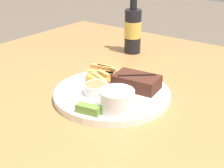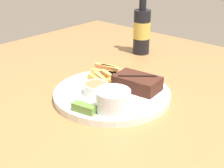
{
  "view_description": "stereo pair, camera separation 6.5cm",
  "coord_description": "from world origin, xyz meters",
  "px_view_note": "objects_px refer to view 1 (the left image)",
  "views": [
    {
      "loc": [
        0.44,
        -0.6,
        1.13
      ],
      "look_at": [
        0.0,
        0.0,
        0.79
      ],
      "focal_mm": 50.0,
      "sensor_mm": 36.0,
      "label": 1
    },
    {
      "loc": [
        0.49,
        -0.56,
        1.13
      ],
      "look_at": [
        0.0,
        0.0,
        0.79
      ],
      "focal_mm": 50.0,
      "sensor_mm": 36.0,
      "label": 2
    }
  ],
  "objects_px": {
    "steak_portion": "(137,82)",
    "fork_utensil": "(93,81)",
    "coleslaw_cup": "(117,99)",
    "dipping_sauce_cup": "(96,88)",
    "beer_bottle": "(133,28)",
    "dinner_plate": "(112,94)",
    "pickle_spear": "(88,109)"
  },
  "relations": [
    {
      "from": "dipping_sauce_cup",
      "to": "dinner_plate",
      "type": "bearing_deg",
      "value": 57.41
    },
    {
      "from": "dinner_plate",
      "to": "steak_portion",
      "type": "bearing_deg",
      "value": 52.01
    },
    {
      "from": "beer_bottle",
      "to": "coleslaw_cup",
      "type": "bearing_deg",
      "value": -61.18
    },
    {
      "from": "steak_portion",
      "to": "fork_utensil",
      "type": "height_order",
      "value": "steak_portion"
    },
    {
      "from": "dipping_sauce_cup",
      "to": "beer_bottle",
      "type": "height_order",
      "value": "beer_bottle"
    },
    {
      "from": "dinner_plate",
      "to": "beer_bottle",
      "type": "xyz_separation_m",
      "value": [
        -0.16,
        0.34,
        0.08
      ]
    },
    {
      "from": "coleslaw_cup",
      "to": "fork_utensil",
      "type": "relative_size",
      "value": 0.62
    },
    {
      "from": "fork_utensil",
      "to": "beer_bottle",
      "type": "relative_size",
      "value": 0.52
    },
    {
      "from": "coleslaw_cup",
      "to": "pickle_spear",
      "type": "height_order",
      "value": "coleslaw_cup"
    },
    {
      "from": "pickle_spear",
      "to": "beer_bottle",
      "type": "distance_m",
      "value": 0.51
    },
    {
      "from": "dipping_sauce_cup",
      "to": "fork_utensil",
      "type": "height_order",
      "value": "dipping_sauce_cup"
    },
    {
      "from": "beer_bottle",
      "to": "dipping_sauce_cup",
      "type": "bearing_deg",
      "value": -70.35
    },
    {
      "from": "steak_portion",
      "to": "fork_utensil",
      "type": "distance_m",
      "value": 0.13
    },
    {
      "from": "fork_utensil",
      "to": "steak_portion",
      "type": "bearing_deg",
      "value": 28.88
    },
    {
      "from": "coleslaw_cup",
      "to": "dinner_plate",
      "type": "bearing_deg",
      "value": 133.01
    },
    {
      "from": "coleslaw_cup",
      "to": "fork_utensil",
      "type": "distance_m",
      "value": 0.18
    },
    {
      "from": "dinner_plate",
      "to": "coleslaw_cup",
      "type": "height_order",
      "value": "coleslaw_cup"
    },
    {
      "from": "coleslaw_cup",
      "to": "dipping_sauce_cup",
      "type": "bearing_deg",
      "value": 157.82
    },
    {
      "from": "steak_portion",
      "to": "beer_bottle",
      "type": "height_order",
      "value": "beer_bottle"
    },
    {
      "from": "beer_bottle",
      "to": "fork_utensil",
      "type": "bearing_deg",
      "value": -76.27
    },
    {
      "from": "dinner_plate",
      "to": "pickle_spear",
      "type": "xyz_separation_m",
      "value": [
        0.03,
        -0.13,
        0.02
      ]
    },
    {
      "from": "fork_utensil",
      "to": "coleslaw_cup",
      "type": "bearing_deg",
      "value": -19.5
    },
    {
      "from": "dinner_plate",
      "to": "dipping_sauce_cup",
      "type": "height_order",
      "value": "dipping_sauce_cup"
    },
    {
      "from": "steak_portion",
      "to": "beer_bottle",
      "type": "bearing_deg",
      "value": 124.93
    },
    {
      "from": "pickle_spear",
      "to": "fork_utensil",
      "type": "height_order",
      "value": "pickle_spear"
    },
    {
      "from": "dinner_plate",
      "to": "dipping_sauce_cup",
      "type": "bearing_deg",
      "value": -122.59
    },
    {
      "from": "dinner_plate",
      "to": "steak_portion",
      "type": "relative_size",
      "value": 2.43
    },
    {
      "from": "dipping_sauce_cup",
      "to": "beer_bottle",
      "type": "bearing_deg",
      "value": 109.65
    },
    {
      "from": "dinner_plate",
      "to": "beer_bottle",
      "type": "height_order",
      "value": "beer_bottle"
    },
    {
      "from": "coleslaw_cup",
      "to": "fork_utensil",
      "type": "xyz_separation_m",
      "value": [
        -0.15,
        0.09,
        -0.03
      ]
    },
    {
      "from": "pickle_spear",
      "to": "beer_bottle",
      "type": "bearing_deg",
      "value": 111.53
    },
    {
      "from": "pickle_spear",
      "to": "beer_bottle",
      "type": "relative_size",
      "value": 0.24
    }
  ]
}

